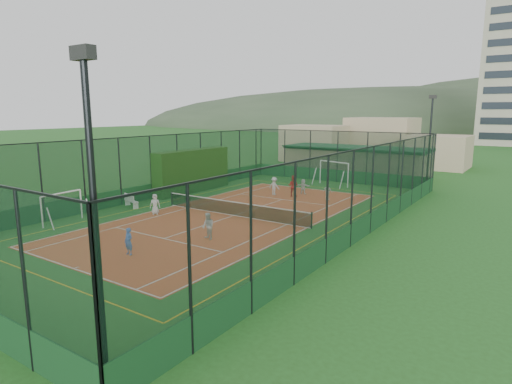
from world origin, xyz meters
TOP-DOWN VIEW (x-y plane):
  - ground at (0.00, 0.00)m, footprint 300.00×300.00m
  - court_slab at (0.00, 0.00)m, footprint 11.17×23.97m
  - tennis_net at (0.00, 0.00)m, footprint 11.67×0.12m
  - perimeter_fence at (0.00, 0.00)m, footprint 18.12×34.12m
  - floodlight_se at (8.60, -16.60)m, footprint 0.60×0.26m
  - floodlight_ne at (8.60, 16.60)m, footprint 0.60×0.26m
  - clubhouse at (0.00, 22.00)m, footprint 15.20×7.20m
  - distant_hills at (0.00, 150.00)m, footprint 200.00×60.00m
  - hedge_left at (-8.30, 5.10)m, footprint 1.25×8.33m
  - white_bench at (-7.80, -2.08)m, footprint 1.83×1.02m
  - futsal_goal_near at (-7.78, -7.49)m, footprint 3.00×1.14m
  - futsal_goal_far at (0.59, 14.92)m, footprint 3.58×1.89m
  - child_near_left at (-4.67, -2.67)m, footprint 0.80×0.78m
  - child_near_mid at (0.54, -9.23)m, footprint 0.49×0.32m
  - child_near_right at (2.10, -5.12)m, footprint 0.86×0.76m
  - child_far_left at (-1.55, 7.67)m, footprint 1.00×0.61m
  - child_far_right at (3.00, 8.31)m, footprint 0.75×0.31m
  - child_far_back at (0.29, 9.37)m, footprint 1.23×0.54m
  - coach at (0.04, 8.03)m, footprint 0.97×0.83m
  - tennis_balls at (0.33, 1.67)m, footprint 3.36×1.17m

SIDE VIEW (x-z plane):
  - ground at x=0.00m, z-range 0.00..0.00m
  - distant_hills at x=0.00m, z-range -12.00..12.00m
  - court_slab at x=0.00m, z-range 0.00..0.01m
  - tennis_balls at x=0.33m, z-range 0.01..0.08m
  - white_bench at x=-7.80m, z-range 0.00..0.99m
  - tennis_net at x=0.00m, z-range 0.00..1.06m
  - child_far_right at x=3.00m, z-range 0.01..1.29m
  - child_far_back at x=0.29m, z-range 0.01..1.29m
  - child_near_mid at x=0.54m, z-range 0.01..1.36m
  - child_near_left at x=-4.67m, z-range 0.01..1.40m
  - child_near_right at x=2.10m, z-range 0.01..1.49m
  - child_far_left at x=-1.55m, z-range 0.01..1.51m
  - coach at x=0.04m, z-range 0.01..1.74m
  - futsal_goal_near at x=-7.78m, z-range 0.00..1.89m
  - futsal_goal_far at x=0.59m, z-range 0.00..2.22m
  - clubhouse at x=0.00m, z-range 0.00..3.15m
  - hedge_left at x=-8.30m, z-range 0.00..3.64m
  - perimeter_fence at x=0.00m, z-range 0.00..5.00m
  - floodlight_se at x=8.60m, z-range 0.00..8.25m
  - floodlight_ne at x=8.60m, z-range 0.00..8.25m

